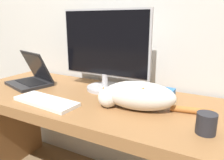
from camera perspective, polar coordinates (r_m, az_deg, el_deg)
wall_back at (r=1.60m, az=1.94°, el=19.39°), size 6.40×0.06×2.60m
desk at (r=1.38m, az=-5.83°, el=-9.98°), size 1.68×0.68×0.74m
monitor at (r=1.40m, az=-1.87°, el=7.77°), size 0.61×0.24×0.51m
laptop at (r=1.65m, az=-20.28°, el=0.48°), size 0.35×0.31×0.23m
external_keyboard at (r=1.26m, az=-16.86°, el=-5.33°), size 0.40×0.17×0.02m
cat at (r=1.12m, az=6.59°, el=-4.00°), size 0.56×0.22×0.15m
coffee_mug at (r=0.97m, az=23.41°, el=-10.37°), size 0.08×0.08×0.09m
small_toy at (r=1.28m, az=14.41°, el=-3.74°), size 0.07×0.07×0.07m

